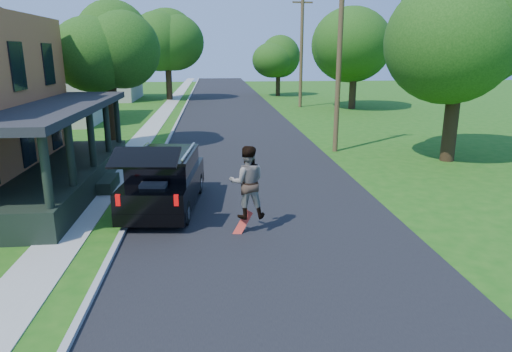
{
  "coord_description": "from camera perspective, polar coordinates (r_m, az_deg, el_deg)",
  "views": [
    {
      "loc": [
        -1.48,
        -10.39,
        4.85
      ],
      "look_at": [
        -0.22,
        3.0,
        1.2
      ],
      "focal_mm": 32.0,
      "sensor_mm": 36.0,
      "label": 1
    }
  ],
  "objects": [
    {
      "name": "sidewalk",
      "position": [
        31.05,
        -12.99,
        5.82
      ],
      "size": [
        1.3,
        120.0,
        0.03
      ],
      "primitive_type": "cube",
      "color": "#9D9C94",
      "rests_on": "ground"
    },
    {
      "name": "tree_right_far",
      "position": [
        53.36,
        2.77,
        14.98
      ],
      "size": [
        5.36,
        5.41,
        7.23
      ],
      "rotation": [
        0.0,
        0.0,
        -0.18
      ],
      "color": "black",
      "rests_on": "ground"
    },
    {
      "name": "tree_left_mid",
      "position": [
        24.12,
        -18.08,
        15.24
      ],
      "size": [
        5.5,
        5.69,
        7.62
      ],
      "rotation": [
        0.0,
        0.0,
        -0.32
      ],
      "color": "black",
      "rests_on": "ground"
    },
    {
      "name": "street",
      "position": [
        30.81,
        -2.56,
        6.12
      ],
      "size": [
        8.0,
        120.0,
        0.02
      ],
      "primitive_type": "cube",
      "color": "black",
      "rests_on": "ground"
    },
    {
      "name": "neighbor_house_far",
      "position": [
        51.81,
        -19.34,
        13.64
      ],
      "size": [
        12.78,
        12.78,
        8.3
      ],
      "color": "#B2AB9E",
      "rests_on": "ground"
    },
    {
      "name": "utility_pole_far",
      "position": [
        42.37,
        5.7,
        15.37
      ],
      "size": [
        1.83,
        0.32,
        9.74
      ],
      "rotation": [
        0.0,
        0.0,
        0.08
      ],
      "color": "#4F3F24",
      "rests_on": "ground"
    },
    {
      "name": "tree_right_near",
      "position": [
        22.46,
        24.22,
        17.31
      ],
      "size": [
        7.78,
        7.45,
        9.42
      ],
      "rotation": [
        0.0,
        0.0,
        0.37
      ],
      "color": "black",
      "rests_on": "ground"
    },
    {
      "name": "tree_right_mid",
      "position": [
        41.78,
        12.27,
        16.8
      ],
      "size": [
        7.93,
        7.75,
        10.02
      ],
      "rotation": [
        0.0,
        0.0,
        0.17
      ],
      "color": "black",
      "rests_on": "ground"
    },
    {
      "name": "curb",
      "position": [
        30.88,
        -10.13,
        5.92
      ],
      "size": [
        0.15,
        120.0,
        0.12
      ],
      "primitive_type": "cube",
      "color": "#9D9C98",
      "rests_on": "ground"
    },
    {
      "name": "black_suv",
      "position": [
        14.81,
        -11.39,
        -0.54
      ],
      "size": [
        2.41,
        5.26,
        2.38
      ],
      "rotation": [
        0.0,
        0.0,
        -0.1
      ],
      "color": "black",
      "rests_on": "ground"
    },
    {
      "name": "neighbor_house_mid",
      "position": [
        36.44,
        -25.29,
        12.75
      ],
      "size": [
        12.78,
        12.78,
        8.3
      ],
      "color": "#B2AB9E",
      "rests_on": "ground"
    },
    {
      "name": "skateboarder",
      "position": [
        12.4,
        -1.11,
        -0.78
      ],
      "size": [
        0.99,
        0.77,
        2.02
      ],
      "rotation": [
        0.0,
        0.0,
        3.15
      ],
      "color": "black",
      "rests_on": "ground"
    },
    {
      "name": "utility_pole_near",
      "position": [
        23.04,
        10.41,
        15.29
      ],
      "size": [
        1.53,
        0.35,
        9.69
      ],
      "rotation": [
        0.0,
        0.0,
        0.16
      ],
      "color": "#4F3F24",
      "rests_on": "ground"
    },
    {
      "name": "skateboard",
      "position": [
        12.7,
        -1.74,
        -6.18
      ],
      "size": [
        0.63,
        0.4,
        0.77
      ],
      "rotation": [
        0.0,
        0.0,
        -0.32
      ],
      "color": "#B71E0F",
      "rests_on": "ground"
    },
    {
      "name": "tree_left_far",
      "position": [
        49.62,
        -11.16,
        16.98
      ],
      "size": [
        7.11,
        7.09,
        10.25
      ],
      "rotation": [
        0.0,
        0.0,
        -0.09
      ],
      "color": "black",
      "rests_on": "ground"
    },
    {
      "name": "ground",
      "position": [
        11.56,
        2.51,
        -9.63
      ],
      "size": [
        140.0,
        140.0,
        0.0
      ],
      "primitive_type": "plane",
      "color": "#195611",
      "rests_on": "ground"
    }
  ]
}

